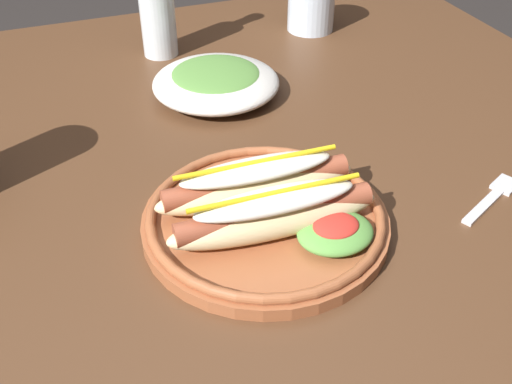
# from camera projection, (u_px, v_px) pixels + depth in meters

# --- Properties ---
(dining_table) EXTENTS (1.39, 1.00, 0.74)m
(dining_table) POSITION_uv_depth(u_px,v_px,m) (170.00, 193.00, 0.90)
(dining_table) COLOR #51331E
(dining_table) RESTS_ON ground_plane
(hot_dog_plate) EXTENTS (0.28, 0.28, 0.08)m
(hot_dog_plate) POSITION_uv_depth(u_px,v_px,m) (268.00, 211.00, 0.68)
(hot_dog_plate) COLOR #9E5633
(hot_dog_plate) RESTS_ON dining_table
(fork) EXTENTS (0.12, 0.07, 0.00)m
(fork) POSITION_uv_depth(u_px,v_px,m) (494.00, 196.00, 0.74)
(fork) COLOR silver
(fork) RESTS_ON dining_table
(water_cup) EXTENTS (0.09, 0.09, 0.11)m
(water_cup) POSITION_uv_depth(u_px,v_px,m) (311.00, 2.00, 1.13)
(water_cup) COLOR silver
(water_cup) RESTS_ON dining_table
(glass_bottle) EXTENTS (0.06, 0.06, 0.21)m
(glass_bottle) POSITION_uv_depth(u_px,v_px,m) (157.00, 9.00, 1.03)
(glass_bottle) COLOR silver
(glass_bottle) RESTS_ON dining_table
(side_bowl) EXTENTS (0.20, 0.20, 0.05)m
(side_bowl) POSITION_uv_depth(u_px,v_px,m) (216.00, 81.00, 0.94)
(side_bowl) COLOR silver
(side_bowl) RESTS_ON dining_table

